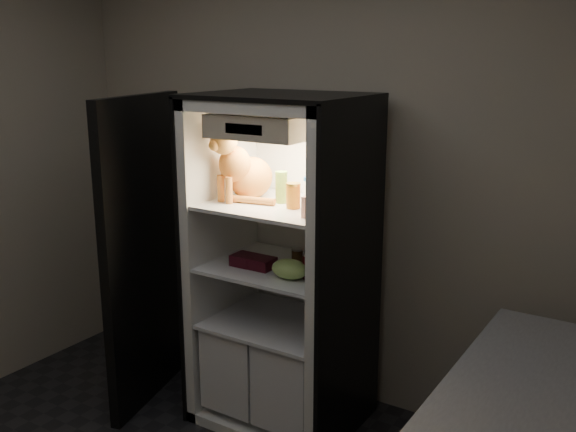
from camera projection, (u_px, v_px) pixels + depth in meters
name	position (u px, v px, depth m)	size (l,w,h in m)	color
room_shell	(74.00, 185.00, 2.29)	(3.60, 3.60, 3.60)	white
refrigerator	(284.00, 287.00, 3.63)	(0.90, 0.72, 1.88)	white
fridge_door	(145.00, 254.00, 3.82)	(0.28, 0.86, 1.85)	black
tabby_cat	(243.00, 169.00, 3.52)	(0.37, 0.44, 0.45)	#BE5518
parmesan_shaker	(281.00, 187.00, 3.46)	(0.07, 0.07, 0.17)	#227F2B
mayo_tub	(311.00, 188.00, 3.53)	(0.09, 0.09, 0.13)	white
salsa_jar	(293.00, 196.00, 3.34)	(0.08, 0.08, 0.13)	#9B250E
pepper_jar	(326.00, 189.00, 3.32)	(0.12, 0.12, 0.21)	#A12C15
cream_carton	(310.00, 207.00, 3.15)	(0.06, 0.06, 0.11)	silver
soda_can_a	(314.00, 252.00, 3.56)	(0.07, 0.07, 0.13)	black
soda_can_b	(311.00, 264.00, 3.39)	(0.06, 0.06, 0.11)	black
soda_can_c	(309.00, 266.00, 3.32)	(0.07, 0.07, 0.13)	black
condiment_jar	(297.00, 256.00, 3.56)	(0.06, 0.06, 0.09)	#4E2F16
grape_bag	(290.00, 269.00, 3.33)	(0.20, 0.15, 0.10)	#8EC25A
berry_box_left	(244.00, 260.00, 3.54)	(0.12, 0.12, 0.06)	#440B1A
berry_box_right	(262.00, 263.00, 3.48)	(0.12, 0.12, 0.06)	#440B1A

